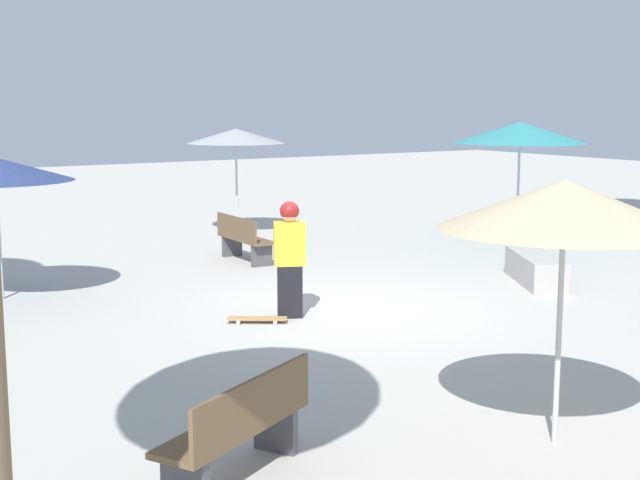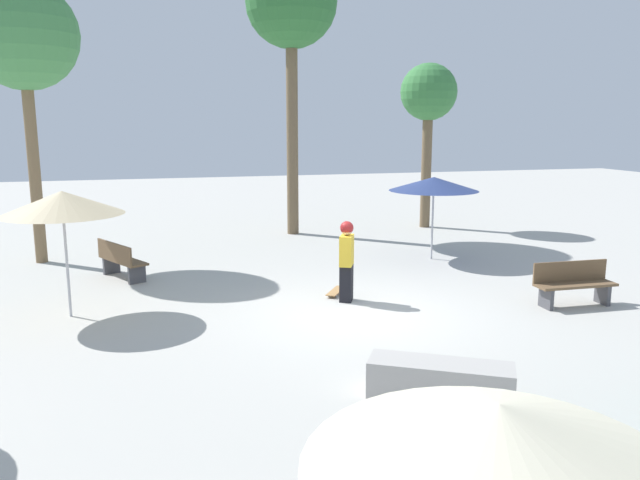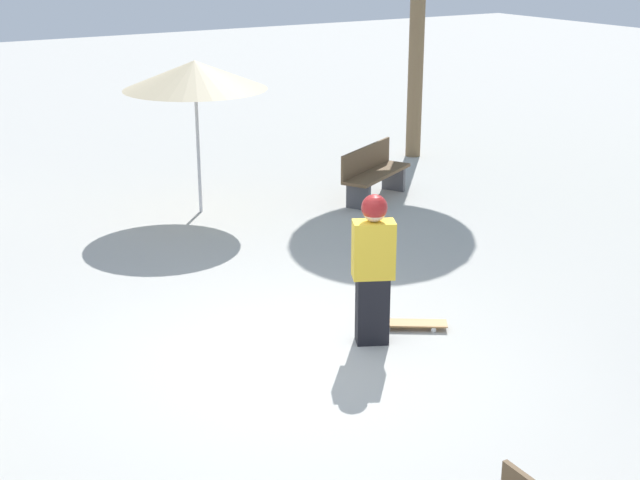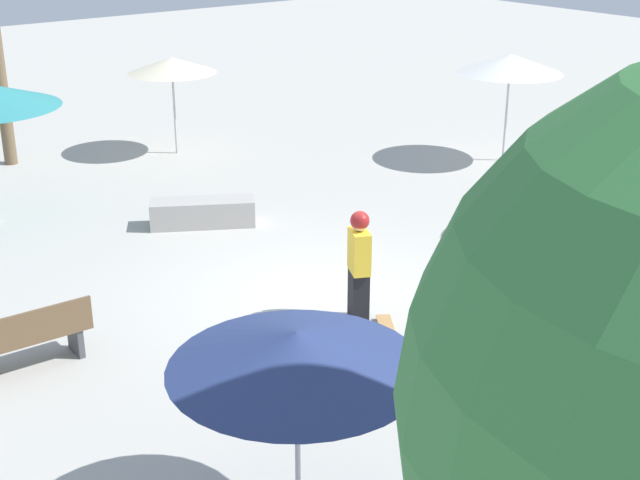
# 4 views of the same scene
# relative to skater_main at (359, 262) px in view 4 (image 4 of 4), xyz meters

# --- Properties ---
(ground_plane) EXTENTS (60.00, 60.00, 0.00)m
(ground_plane) POSITION_rel_skater_main_xyz_m (0.93, -0.05, -0.87)
(ground_plane) COLOR #B2AFA8
(skater_main) EXTENTS (0.49, 0.40, 1.61)m
(skater_main) POSITION_rel_skater_main_xyz_m (0.00, 0.00, 0.00)
(skater_main) COLOR black
(skater_main) RESTS_ON ground_plane
(skateboard) EXTENTS (0.78, 0.61, 0.07)m
(skateboard) POSITION_rel_skater_main_xyz_m (-0.54, -0.05, -0.81)
(skateboard) COLOR #B7844C
(skateboard) RESTS_ON ground_plane
(concrete_ledge) EXTENTS (1.41, 1.88, 0.48)m
(concrete_ledge) POSITION_rel_skater_main_xyz_m (4.56, -0.19, -0.63)
(concrete_ledge) COLOR #A8A39E
(concrete_ledge) RESTS_ON ground_plane
(bench_far) EXTENTS (0.49, 1.61, 0.85)m
(bench_far) POSITION_rel_skater_main_xyz_m (1.46, 4.16, -0.44)
(bench_far) COLOR #47474C
(bench_far) RESTS_ON ground_plane
(shade_umbrella_navy) EXTENTS (2.29, 2.29, 2.14)m
(shade_umbrella_navy) POSITION_rel_skater_main_xyz_m (-3.09, 3.32, 1.09)
(shade_umbrella_navy) COLOR #B7B7BC
(shade_umbrella_navy) RESTS_ON ground_plane
(shade_umbrella_white) EXTENTS (2.26, 2.26, 2.35)m
(shade_umbrella_white) POSITION_rel_skater_main_xyz_m (4.02, -7.57, 1.27)
(shade_umbrella_white) COLOR #B7B7BC
(shade_umbrella_white) RESTS_ON ground_plane
(shade_umbrella_tan) EXTENTS (2.14, 2.14, 2.32)m
(shade_umbrella_tan) POSITION_rel_skater_main_xyz_m (-0.39, -5.20, 1.23)
(shade_umbrella_tan) COLOR #B7B7BC
(shade_umbrella_tan) RESTS_ON ground_plane
(shade_umbrella_cream) EXTENTS (1.96, 1.96, 2.17)m
(shade_umbrella_cream) POSITION_rel_skater_main_xyz_m (8.95, -2.12, 1.13)
(shade_umbrella_cream) COLOR #B7B7BC
(shade_umbrella_cream) RESTS_ON ground_plane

